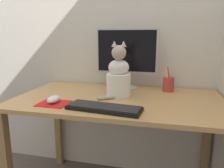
% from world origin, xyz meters
% --- Properties ---
extents(wall_back, '(7.00, 0.04, 2.50)m').
position_xyz_m(wall_back, '(0.00, 0.40, 1.25)').
color(wall_back, beige).
rests_on(wall_back, ground_plane).
extents(desk, '(1.31, 0.74, 0.75)m').
position_xyz_m(desk, '(0.00, 0.00, 0.66)').
color(desk, tan).
rests_on(desk, ground_plane).
extents(monitor, '(0.45, 0.17, 0.44)m').
position_xyz_m(monitor, '(-0.00, 0.27, 1.00)').
color(monitor, '#B2B2B7').
rests_on(monitor, desk).
extents(keyboard, '(0.42, 0.18, 0.02)m').
position_xyz_m(keyboard, '(-0.03, -0.25, 0.77)').
color(keyboard, black).
rests_on(keyboard, desk).
extents(mousepad_left, '(0.18, 0.16, 0.00)m').
position_xyz_m(mousepad_left, '(-0.34, -0.22, 0.76)').
color(mousepad_left, red).
rests_on(mousepad_left, desk).
extents(computer_mouse_left, '(0.06, 0.11, 0.04)m').
position_xyz_m(computer_mouse_left, '(-0.35, -0.21, 0.78)').
color(computer_mouse_left, white).
rests_on(computer_mouse_left, mousepad_left).
extents(cat, '(0.21, 0.24, 0.36)m').
position_xyz_m(cat, '(-0.01, 0.04, 0.89)').
color(cat, white).
rests_on(cat, desk).
extents(pen_cup, '(0.08, 0.08, 0.18)m').
position_xyz_m(pen_cup, '(0.31, 0.24, 0.81)').
color(pen_cup, '#B23833').
rests_on(pen_cup, desk).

